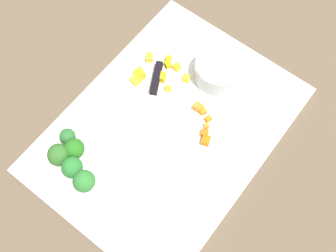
% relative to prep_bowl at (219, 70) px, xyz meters
% --- Properties ---
extents(ground_plane, '(4.00, 4.00, 0.00)m').
position_rel_prep_bowl_xyz_m(ground_plane, '(0.16, -0.01, -0.04)').
color(ground_plane, brown).
extents(cutting_board, '(0.53, 0.39, 0.01)m').
position_rel_prep_bowl_xyz_m(cutting_board, '(0.16, -0.01, -0.03)').
color(cutting_board, white).
rests_on(cutting_board, ground_plane).
extents(prep_bowl, '(0.10, 0.10, 0.05)m').
position_rel_prep_bowl_xyz_m(prep_bowl, '(0.00, 0.00, 0.00)').
color(prep_bowl, '#B5B7BF').
rests_on(prep_bowl, cutting_board).
extents(chef_knife, '(0.34, 0.19, 0.02)m').
position_rel_prep_bowl_xyz_m(chef_knife, '(0.17, -0.06, -0.02)').
color(chef_knife, silver).
rests_on(chef_knife, cutting_board).
extents(carrot_dice_0, '(0.02, 0.02, 0.01)m').
position_rel_prep_bowl_xyz_m(carrot_dice_0, '(0.09, 0.03, -0.02)').
color(carrot_dice_0, orange).
rests_on(carrot_dice_0, cutting_board).
extents(carrot_dice_1, '(0.02, 0.02, 0.02)m').
position_rel_prep_bowl_xyz_m(carrot_dice_1, '(0.14, 0.07, -0.02)').
color(carrot_dice_1, orange).
rests_on(carrot_dice_1, cutting_board).
extents(carrot_dice_2, '(0.01, 0.01, 0.01)m').
position_rel_prep_bowl_xyz_m(carrot_dice_2, '(0.11, 0.05, -0.02)').
color(carrot_dice_2, orange).
rests_on(carrot_dice_2, cutting_board).
extents(carrot_dice_3, '(0.02, 0.02, 0.01)m').
position_rel_prep_bowl_xyz_m(carrot_dice_3, '(0.13, 0.06, -0.02)').
color(carrot_dice_3, orange).
rests_on(carrot_dice_3, cutting_board).
extents(carrot_dice_4, '(0.02, 0.02, 0.02)m').
position_rel_prep_bowl_xyz_m(carrot_dice_4, '(0.09, 0.01, -0.02)').
color(carrot_dice_4, orange).
rests_on(carrot_dice_4, cutting_board).
extents(carrot_dice_5, '(0.01, 0.01, 0.01)m').
position_rel_prep_bowl_xyz_m(carrot_dice_5, '(0.10, 0.04, -0.02)').
color(carrot_dice_5, orange).
rests_on(carrot_dice_5, cutting_board).
extents(pepper_dice_0, '(0.02, 0.02, 0.01)m').
position_rel_prep_bowl_xyz_m(pepper_dice_0, '(0.04, -0.08, -0.02)').
color(pepper_dice_0, yellow).
rests_on(pepper_dice_0, cutting_board).
extents(pepper_dice_1, '(0.02, 0.02, 0.02)m').
position_rel_prep_bowl_xyz_m(pepper_dice_1, '(0.06, -0.14, -0.02)').
color(pepper_dice_1, yellow).
rests_on(pepper_dice_1, cutting_board).
extents(pepper_dice_2, '(0.02, 0.03, 0.02)m').
position_rel_prep_bowl_xyz_m(pepper_dice_2, '(0.10, -0.13, -0.01)').
color(pepper_dice_2, yellow).
rests_on(pepper_dice_2, cutting_board).
extents(pepper_dice_3, '(0.01, 0.01, 0.01)m').
position_rel_prep_bowl_xyz_m(pepper_dice_3, '(0.03, -0.11, -0.02)').
color(pepper_dice_3, yellow).
rests_on(pepper_dice_3, cutting_board).
extents(pepper_dice_4, '(0.02, 0.02, 0.02)m').
position_rel_prep_bowl_xyz_m(pepper_dice_4, '(0.12, -0.13, -0.02)').
color(pepper_dice_4, yellow).
rests_on(pepper_dice_4, cutting_board).
extents(pepper_dice_5, '(0.02, 0.02, 0.01)m').
position_rel_prep_bowl_xyz_m(pepper_dice_5, '(0.09, -0.06, -0.02)').
color(pepper_dice_5, yellow).
rests_on(pepper_dice_5, cutting_board).
extents(pepper_dice_6, '(0.02, 0.02, 0.01)m').
position_rel_prep_bowl_xyz_m(pepper_dice_6, '(0.05, -0.10, -0.02)').
color(pepper_dice_6, yellow).
rests_on(pepper_dice_6, cutting_board).
extents(pepper_dice_7, '(0.03, 0.03, 0.02)m').
position_rel_prep_bowl_xyz_m(pepper_dice_7, '(0.08, -0.09, -0.02)').
color(pepper_dice_7, yellow).
rests_on(pepper_dice_7, cutting_board).
extents(pepper_dice_8, '(0.02, 0.02, 0.01)m').
position_rel_prep_bowl_xyz_m(pepper_dice_8, '(0.05, -0.05, -0.02)').
color(pepper_dice_8, yellow).
rests_on(pepper_dice_8, cutting_board).
extents(broccoli_floret_0, '(0.04, 0.04, 0.04)m').
position_rel_prep_bowl_xyz_m(broccoli_floret_0, '(0.31, -0.12, -0.00)').
color(broccoli_floret_0, '#8BBD67').
rests_on(broccoli_floret_0, cutting_board).
extents(broccoli_floret_1, '(0.03, 0.03, 0.04)m').
position_rel_prep_bowl_xyz_m(broccoli_floret_1, '(0.30, -0.15, -0.01)').
color(broccoli_floret_1, '#80BF6C').
rests_on(broccoli_floret_1, cutting_board).
extents(broccoli_floret_2, '(0.04, 0.04, 0.04)m').
position_rel_prep_bowl_xyz_m(broccoli_floret_2, '(0.35, -0.10, -0.00)').
color(broccoli_floret_2, '#98C267').
rests_on(broccoli_floret_2, cutting_board).
extents(broccoli_floret_3, '(0.04, 0.04, 0.04)m').
position_rel_prep_bowl_xyz_m(broccoli_floret_3, '(0.35, -0.06, -0.00)').
color(broccoli_floret_3, '#8AB054').
rests_on(broccoli_floret_3, cutting_board).
extents(broccoli_floret_4, '(0.04, 0.04, 0.05)m').
position_rel_prep_bowl_xyz_m(broccoli_floret_4, '(0.34, -0.14, -0.00)').
color(broccoli_floret_4, '#8FC25D').
rests_on(broccoli_floret_4, cutting_board).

